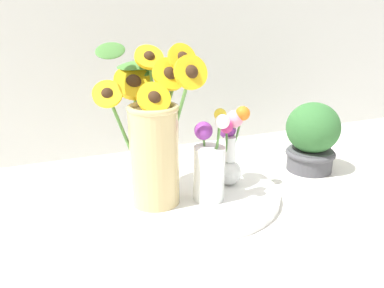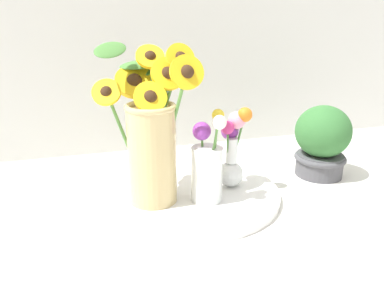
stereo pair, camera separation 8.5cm
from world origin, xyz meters
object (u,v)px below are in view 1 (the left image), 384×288
(serving_tray, at_px, (192,193))
(vase_small_center, at_px, (209,166))
(vase_bulb_right, at_px, (231,149))
(potted_plant, at_px, (312,137))
(mason_jar_sunflowers, at_px, (153,138))

(serving_tray, distance_m, vase_small_center, 0.11)
(vase_bulb_right, xyz_separation_m, potted_plant, (0.27, 0.03, -0.01))
(vase_small_center, bearing_deg, vase_bulb_right, 34.32)
(vase_bulb_right, distance_m, potted_plant, 0.27)
(mason_jar_sunflowers, height_order, vase_bulb_right, mason_jar_sunflowers)
(vase_bulb_right, bearing_deg, potted_plant, 6.03)
(vase_bulb_right, bearing_deg, serving_tray, 179.77)
(vase_small_center, xyz_separation_m, potted_plant, (0.35, 0.08, 0.00))
(vase_small_center, relative_size, vase_bulb_right, 1.07)
(serving_tray, height_order, vase_bulb_right, vase_bulb_right)
(vase_bulb_right, relative_size, potted_plant, 1.02)
(vase_small_center, bearing_deg, mason_jar_sunflowers, 160.94)
(vase_small_center, relative_size, potted_plant, 1.09)
(serving_tray, xyz_separation_m, vase_bulb_right, (0.10, -0.00, 0.10))
(serving_tray, xyz_separation_m, vase_small_center, (0.02, -0.06, 0.09))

